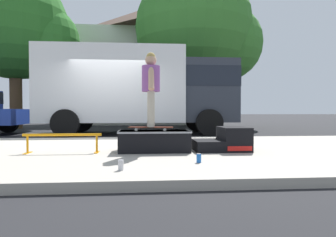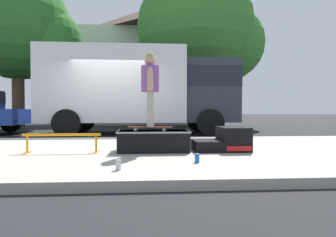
% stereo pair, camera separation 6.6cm
% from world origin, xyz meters
% --- Properties ---
extents(ground_plane, '(140.00, 140.00, 0.00)m').
position_xyz_m(ground_plane, '(0.00, 0.00, 0.00)').
color(ground_plane, black).
extents(sidewalk_slab, '(50.00, 5.00, 0.12)m').
position_xyz_m(sidewalk_slab, '(0.00, -3.00, 0.06)').
color(sidewalk_slab, '#A8A093').
rests_on(sidewalk_slab, ground).
extents(skate_box, '(1.26, 0.68, 0.37)m').
position_xyz_m(skate_box, '(1.31, -3.31, 0.32)').
color(skate_box, black).
rests_on(skate_box, sidewalk_slab).
extents(kicker_ramp, '(0.97, 0.70, 0.43)m').
position_xyz_m(kicker_ramp, '(2.61, -3.31, 0.30)').
color(kicker_ramp, black).
rests_on(kicker_ramp, sidewalk_slab).
extents(grind_rail, '(1.32, 0.28, 0.33)m').
position_xyz_m(grind_rail, '(-0.26, -3.40, 0.36)').
color(grind_rail, orange).
rests_on(grind_rail, sidewalk_slab).
extents(skateboard, '(0.80, 0.30, 0.07)m').
position_xyz_m(skateboard, '(1.25, -3.36, 0.55)').
color(skateboard, '#4C1E14').
rests_on(skateboard, skate_box).
extents(skater_kid, '(0.32, 0.67, 1.31)m').
position_xyz_m(skater_kid, '(1.25, -3.36, 1.33)').
color(skater_kid, '#B7AD99').
rests_on(skater_kid, skateboard).
extents(soda_can, '(0.07, 0.07, 0.13)m').
position_xyz_m(soda_can, '(0.85, -4.94, 0.18)').
color(soda_can, silver).
rests_on(soda_can, sidewalk_slab).
extents(soda_can_b, '(0.07, 0.07, 0.13)m').
position_xyz_m(soda_can_b, '(1.89, -4.50, 0.18)').
color(soda_can_b, '#1959B2').
rests_on(soda_can_b, sidewalk_slab).
extents(box_truck, '(6.91, 2.63, 3.05)m').
position_xyz_m(box_truck, '(0.98, 2.20, 1.70)').
color(box_truck, silver).
rests_on(box_truck, ground).
extents(street_tree_main, '(6.70, 6.09, 8.24)m').
position_xyz_m(street_tree_main, '(4.08, 6.67, 5.02)').
color(street_tree_main, brown).
rests_on(street_tree_main, ground).
extents(street_tree_neighbour, '(5.54, 5.03, 7.41)m').
position_xyz_m(street_tree_neighbour, '(-4.74, 6.03, 4.73)').
color(street_tree_neighbour, brown).
rests_on(street_tree_neighbour, ground).
extents(house_behind, '(9.54, 8.22, 8.40)m').
position_xyz_m(house_behind, '(1.37, 12.78, 4.24)').
color(house_behind, silver).
rests_on(house_behind, ground).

